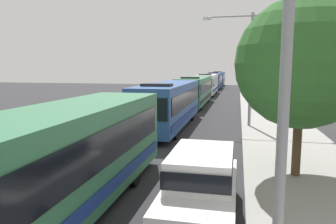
{
  "coord_description": "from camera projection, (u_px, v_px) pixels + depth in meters",
  "views": [
    {
      "loc": [
        3.3,
        3.5,
        4.13
      ],
      "look_at": [
        0.09,
        18.04,
        2.04
      ],
      "focal_mm": 34.06,
      "sensor_mm": 36.0,
      "label": 1
    }
  ],
  "objects": [
    {
      "name": "bus_lead",
      "position": [
        51.0,
        164.0,
        8.08
      ],
      "size": [
        2.58,
        11.99,
        3.21
      ],
      "color": "#33724C",
      "rests_on": "ground_plane"
    },
    {
      "name": "bus_second_in_line",
      "position": [
        169.0,
        103.0,
        21.87
      ],
      "size": [
        2.58,
        11.55,
        3.21
      ],
      "color": "#284C8C",
      "rests_on": "ground_plane"
    },
    {
      "name": "bus_middle",
      "position": [
        195.0,
        90.0,
        34.63
      ],
      "size": [
        2.58,
        12.21,
        3.21
      ],
      "color": "#33724C",
      "rests_on": "ground_plane"
    },
    {
      "name": "bus_fourth_in_line",
      "position": [
        207.0,
        84.0,
        48.12
      ],
      "size": [
        2.58,
        11.61,
        3.21
      ],
      "color": "silver",
      "rests_on": "ground_plane"
    },
    {
      "name": "bus_rear",
      "position": [
        214.0,
        80.0,
        61.59
      ],
      "size": [
        2.58,
        10.87,
        3.21
      ],
      "color": "#284C8C",
      "rests_on": "ground_plane"
    },
    {
      "name": "bus_tail_end",
      "position": [
        219.0,
        78.0,
        74.56
      ],
      "size": [
        2.58,
        10.85,
        3.21
      ],
      "color": "#284C8C",
      "rests_on": "ground_plane"
    },
    {
      "name": "white_suv",
      "position": [
        201.0,
        183.0,
        8.6
      ],
      "size": [
        1.86,
        4.74,
        1.9
      ],
      "color": "white",
      "rests_on": "ground_plane"
    },
    {
      "name": "streetlamp_mid",
      "position": [
        251.0,
        56.0,
        21.36
      ],
      "size": [
        6.55,
        0.28,
        7.56
      ],
      "color": "gray",
      "rests_on": "sidewalk"
    },
    {
      "name": "roadside_tree",
      "position": [
        302.0,
        63.0,
        11.31
      ],
      "size": [
        4.69,
        4.69,
        6.47
      ],
      "color": "#4C3823",
      "rests_on": "sidewalk"
    }
  ]
}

